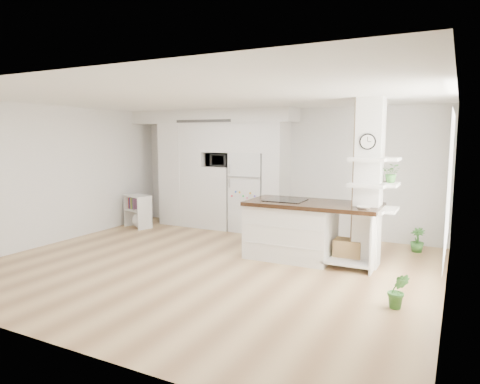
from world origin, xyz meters
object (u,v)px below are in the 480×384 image
object	(u,v)px
kitchen_island	(298,229)
bookshelf	(139,214)
floor_plant_a	(398,291)
refrigerator	(250,192)

from	to	relation	value
kitchen_island	bookshelf	size ratio (longest dim) A/B	2.95
kitchen_island	floor_plant_a	distance (m)	2.42
refrigerator	bookshelf	size ratio (longest dim) A/B	2.31
floor_plant_a	refrigerator	bearing A→B (deg)	138.53
refrigerator	floor_plant_a	distance (m)	4.75
kitchen_island	floor_plant_a	world-z (taller)	kitchen_island
kitchen_island	refrigerator	bearing A→B (deg)	136.13
refrigerator	floor_plant_a	bearing A→B (deg)	-41.47
kitchen_island	bookshelf	distance (m)	4.19
kitchen_island	bookshelf	bearing A→B (deg)	169.70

